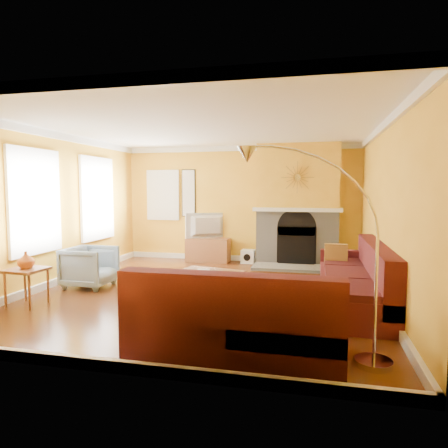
% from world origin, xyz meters
% --- Properties ---
extents(floor, '(5.50, 6.00, 0.02)m').
position_xyz_m(floor, '(0.00, 0.00, -0.01)').
color(floor, brown).
rests_on(floor, ground).
extents(ceiling, '(5.50, 6.00, 0.02)m').
position_xyz_m(ceiling, '(0.00, 0.00, 2.71)').
color(ceiling, white).
rests_on(ceiling, ground).
extents(wall_back, '(5.50, 0.02, 2.70)m').
position_xyz_m(wall_back, '(0.00, 3.01, 1.35)').
color(wall_back, gold).
rests_on(wall_back, ground).
extents(wall_front, '(5.50, 0.02, 2.70)m').
position_xyz_m(wall_front, '(0.00, -3.01, 1.35)').
color(wall_front, gold).
rests_on(wall_front, ground).
extents(wall_left, '(0.02, 6.00, 2.70)m').
position_xyz_m(wall_left, '(-2.76, 0.00, 1.35)').
color(wall_left, gold).
rests_on(wall_left, ground).
extents(wall_right, '(0.02, 6.00, 2.70)m').
position_xyz_m(wall_right, '(2.76, 0.00, 1.35)').
color(wall_right, gold).
rests_on(wall_right, ground).
extents(baseboard, '(5.50, 6.00, 0.12)m').
position_xyz_m(baseboard, '(0.00, 0.00, 0.06)').
color(baseboard, white).
rests_on(baseboard, floor).
extents(crown_molding, '(5.50, 6.00, 0.12)m').
position_xyz_m(crown_molding, '(0.00, 0.00, 2.64)').
color(crown_molding, white).
rests_on(crown_molding, ceiling).
extents(window_left_near, '(0.06, 1.22, 1.72)m').
position_xyz_m(window_left_near, '(-2.72, 1.30, 1.50)').
color(window_left_near, white).
rests_on(window_left_near, wall_left).
extents(window_left_far, '(0.06, 1.22, 1.72)m').
position_xyz_m(window_left_far, '(-2.72, -0.60, 1.50)').
color(window_left_far, white).
rests_on(window_left_far, wall_left).
extents(window_back, '(0.82, 0.06, 1.22)m').
position_xyz_m(window_back, '(-1.90, 2.96, 1.55)').
color(window_back, white).
rests_on(window_back, wall_back).
extents(wall_art, '(0.34, 0.04, 1.14)m').
position_xyz_m(wall_art, '(-1.25, 2.97, 1.60)').
color(wall_art, white).
rests_on(wall_art, wall_back).
extents(fireplace, '(1.80, 0.40, 2.70)m').
position_xyz_m(fireplace, '(1.35, 2.80, 1.35)').
color(fireplace, gray).
rests_on(fireplace, floor).
extents(mantel, '(1.92, 0.22, 0.08)m').
position_xyz_m(mantel, '(1.35, 2.56, 1.25)').
color(mantel, white).
rests_on(mantel, fireplace).
extents(hearth, '(1.80, 0.70, 0.06)m').
position_xyz_m(hearth, '(1.35, 2.25, 0.03)').
color(hearth, gray).
rests_on(hearth, floor).
extents(sunburst, '(0.70, 0.04, 0.70)m').
position_xyz_m(sunburst, '(1.35, 2.57, 1.95)').
color(sunburst, olive).
rests_on(sunburst, fireplace).
extents(rug, '(2.40, 1.80, 0.02)m').
position_xyz_m(rug, '(0.23, 0.15, 0.01)').
color(rug, beige).
rests_on(rug, floor).
extents(sectional_sofa, '(2.90, 3.95, 0.90)m').
position_xyz_m(sectional_sofa, '(1.30, -0.73, 0.45)').
color(sectional_sofa, '#551B1F').
rests_on(sectional_sofa, floor).
extents(coffee_table, '(1.19, 1.19, 0.40)m').
position_xyz_m(coffee_table, '(0.07, -0.34, 0.20)').
color(coffee_table, white).
rests_on(coffee_table, floor).
extents(media_console, '(1.00, 0.45, 0.55)m').
position_xyz_m(media_console, '(-0.70, 2.71, 0.28)').
color(media_console, '#945A35').
rests_on(media_console, floor).
extents(tv, '(0.92, 0.68, 0.59)m').
position_xyz_m(tv, '(-0.70, 2.71, 0.84)').
color(tv, black).
rests_on(tv, media_console).
extents(subwoofer, '(0.30, 0.30, 0.30)m').
position_xyz_m(subwoofer, '(0.25, 2.75, 0.15)').
color(subwoofer, white).
rests_on(subwoofer, floor).
extents(armchair, '(0.78, 0.76, 0.71)m').
position_xyz_m(armchair, '(-2.06, -0.10, 0.35)').
color(armchair, gray).
rests_on(armchair, floor).
extents(side_table, '(0.54, 0.54, 0.55)m').
position_xyz_m(side_table, '(-2.34, -1.30, 0.28)').
color(side_table, '#945A35').
rests_on(side_table, floor).
extents(vase, '(0.27, 0.27, 0.25)m').
position_xyz_m(vase, '(-2.34, -1.30, 0.67)').
color(vase, orange).
rests_on(vase, side_table).
extents(book, '(0.23, 0.29, 0.03)m').
position_xyz_m(book, '(-0.08, -0.24, 0.41)').
color(book, white).
rests_on(book, coffee_table).
extents(arc_lamp, '(1.35, 0.36, 2.12)m').
position_xyz_m(arc_lamp, '(1.75, -2.28, 1.06)').
color(arc_lamp, silver).
rests_on(arc_lamp, floor).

